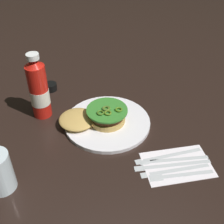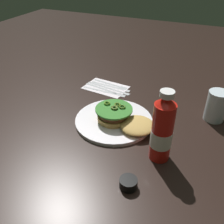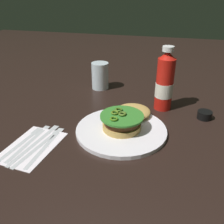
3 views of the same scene
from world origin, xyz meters
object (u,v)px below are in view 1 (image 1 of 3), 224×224
Objects in this scene: dinner_plate at (107,122)px; napkin at (177,164)px; steak_knife at (164,156)px; condiment_cup at (50,87)px; spoon_utensil at (164,160)px; butter_knife at (171,170)px; fork_utensil at (176,175)px; ketchup_bottle at (39,90)px; burger_sandwich at (96,117)px; table_knife at (168,165)px.

dinner_plate reaches higher than napkin.
steak_knife is at bearing 121.45° from dinner_plate.
condiment_cup is 0.26× the size of napkin.
spoon_utensil reaches higher than napkin.
condiment_cup is 0.24× the size of steak_knife.
napkin is at bearing 121.21° from dinner_plate.
butter_knife is 0.02m from fork_utensil.
ketchup_bottle is 0.45m from spoon_utensil.
condiment_cup reaches higher than butter_knife.
napkin is at bearing 120.00° from steak_knife.
spoon_utensil is at bearing 118.41° from dinner_plate.
dinner_plate is 1.42× the size of butter_knife.
condiment_cup is at bearing -64.85° from burger_sandwich.
table_knife is at bearing 122.36° from burger_sandwich.
ketchup_bottle reaches higher than steak_knife.
napkin is (-0.17, 0.23, -0.03)m from burger_sandwich.
dinner_plate is 0.27m from napkin.
burger_sandwich is 1.08× the size of steak_knife.
dinner_plate is 0.29m from fork_utensil.
spoon_utensil is at bearing -84.39° from fork_utensil.
spoon_utensil is (-0.14, 0.21, -0.03)m from burger_sandwich.
dinner_plate reaches higher than butter_knife.
spoon_utensil is at bearing 119.69° from condiment_cup.
fork_utensil is at bearing 113.84° from dinner_plate.
dinner_plate is 1.49× the size of napkin.
spoon_utensil is 1.12× the size of fork_utensil.
butter_knife is at bearing 84.42° from steak_knife.
steak_knife is at bearing -113.24° from spoon_utensil.
dinner_plate is at bearing -66.16° from fork_utensil.
ketchup_bottle is 4.66× the size of condiment_cup.
table_knife is at bearing 118.75° from condiment_cup.
steak_knife is at bearing -98.25° from table_knife.
table_knife is at bearing -91.14° from butter_knife.
ketchup_bottle reaches higher than condiment_cup.
ketchup_bottle is at bearing -50.14° from fork_utensil.
ketchup_bottle is 1.15× the size of butter_knife.
ketchup_bottle is 1.12× the size of steak_knife.
dinner_plate is 1.28× the size of table_knife.
napkin is at bearing 120.93° from condiment_cup.
steak_knife is at bearing 121.01° from condiment_cup.
table_knife is at bearing -83.04° from fork_utensil.
table_knife and butter_knife have the same top height.
burger_sandwich is 0.20m from ketchup_bottle.
napkin is at bearing 139.01° from spoon_utensil.
napkin is at bearing 134.56° from ketchup_bottle.
spoon_utensil is at bearing 124.55° from burger_sandwich.
burger_sandwich is 0.97× the size of ketchup_bottle.
ketchup_bottle reaches higher than napkin.
steak_knife is 0.93× the size of table_knife.
fork_utensil is (0.02, 0.03, 0.00)m from napkin.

